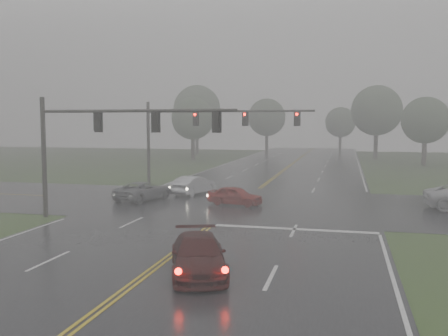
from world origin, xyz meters
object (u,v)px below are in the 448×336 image
(sedan_silver, at_px, (194,195))
(sedan_red, at_px, (235,205))
(sedan_maroon, at_px, (198,274))
(signal_gantry_far, at_px, (198,126))
(signal_gantry_near, at_px, (99,134))
(car_grey, at_px, (144,200))

(sedan_silver, bearing_deg, sedan_red, 152.04)
(sedan_maroon, height_order, signal_gantry_far, signal_gantry_far)
(sedan_maroon, height_order, sedan_red, sedan_maroon)
(sedan_silver, xyz_separation_m, signal_gantry_near, (-2.23, -10.94, 4.93))
(sedan_silver, distance_m, signal_gantry_far, 7.38)
(sedan_red, height_order, signal_gantry_far, signal_gantry_far)
(sedan_maroon, relative_size, sedan_silver, 1.10)
(sedan_red, distance_m, car_grey, 6.91)
(sedan_red, relative_size, signal_gantry_near, 0.32)
(sedan_red, bearing_deg, sedan_silver, 57.55)
(sedan_red, bearing_deg, car_grey, 97.38)
(sedan_maroon, height_order, sedan_silver, sedan_silver)
(sedan_maroon, xyz_separation_m, car_grey, (-8.90, 16.00, 0.00))
(sedan_maroon, distance_m, signal_gantry_near, 13.07)
(sedan_maroon, bearing_deg, signal_gantry_near, 114.86)
(signal_gantry_far, bearing_deg, sedan_silver, -77.64)
(sedan_maroon, xyz_separation_m, signal_gantry_far, (-7.35, 24.63, 5.27))
(sedan_maroon, bearing_deg, car_grey, 99.54)
(sedan_red, xyz_separation_m, sedan_silver, (-4.23, 4.13, 0.00))
(car_grey, height_order, signal_gantry_near, signal_gantry_near)
(sedan_red, xyz_separation_m, signal_gantry_far, (-5.33, 9.18, 5.27))
(sedan_maroon, height_order, signal_gantry_near, signal_gantry_near)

